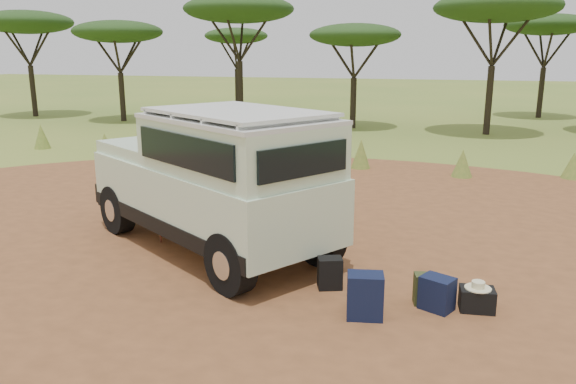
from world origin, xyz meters
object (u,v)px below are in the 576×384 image
(safari_vehicle, at_px, (215,183))
(backpack_olive, at_px, (426,289))
(backpack_navy, at_px, (365,296))
(hard_case, at_px, (477,300))
(walking_staff, at_px, (159,208))
(duffel_navy, at_px, (437,294))
(backpack_black, at_px, (330,273))

(safari_vehicle, relative_size, backpack_olive, 12.31)
(backpack_navy, xyz_separation_m, hard_case, (1.45, 0.66, -0.15))
(walking_staff, relative_size, backpack_olive, 3.38)
(safari_vehicle, height_order, walking_staff, safari_vehicle)
(duffel_navy, distance_m, hard_case, 0.56)
(duffel_navy, relative_size, hard_case, 1.04)
(walking_staff, xyz_separation_m, backpack_navy, (4.07, -1.77, -0.43))
(safari_vehicle, distance_m, walking_staff, 1.18)
(walking_staff, distance_m, backpack_black, 3.58)
(backpack_black, xyz_separation_m, backpack_olive, (1.42, -0.14, -0.02))
(walking_staff, xyz_separation_m, hard_case, (5.52, -1.11, -0.58))
(safari_vehicle, xyz_separation_m, duffel_navy, (3.94, -1.38, -1.01))
(walking_staff, xyz_separation_m, backpack_olive, (4.83, -1.10, -0.51))
(backpack_black, height_order, hard_case, backpack_black)
(hard_case, bearing_deg, backpack_olive, 172.71)
(duffel_navy, bearing_deg, backpack_black, -164.62)
(backpack_olive, height_order, hard_case, backpack_olive)
(safari_vehicle, distance_m, duffel_navy, 4.29)
(safari_vehicle, height_order, backpack_navy, safari_vehicle)
(safari_vehicle, relative_size, backpack_navy, 8.84)
(backpack_olive, xyz_separation_m, duffel_navy, (0.16, -0.14, 0.02))
(backpack_black, height_order, backpack_navy, backpack_navy)
(backpack_olive, xyz_separation_m, hard_case, (0.70, -0.01, -0.06))
(safari_vehicle, bearing_deg, backpack_navy, -0.03)
(walking_staff, bearing_deg, backpack_black, -46.53)
(backpack_black, xyz_separation_m, duffel_navy, (1.58, -0.28, -0.00))
(walking_staff, distance_m, backpack_olive, 4.98)
(backpack_olive, distance_m, duffel_navy, 0.21)
(safari_vehicle, relative_size, hard_case, 11.96)
(walking_staff, bearing_deg, safari_vehicle, -23.09)
(walking_staff, height_order, hard_case, walking_staff)
(backpack_black, relative_size, backpack_olive, 1.09)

